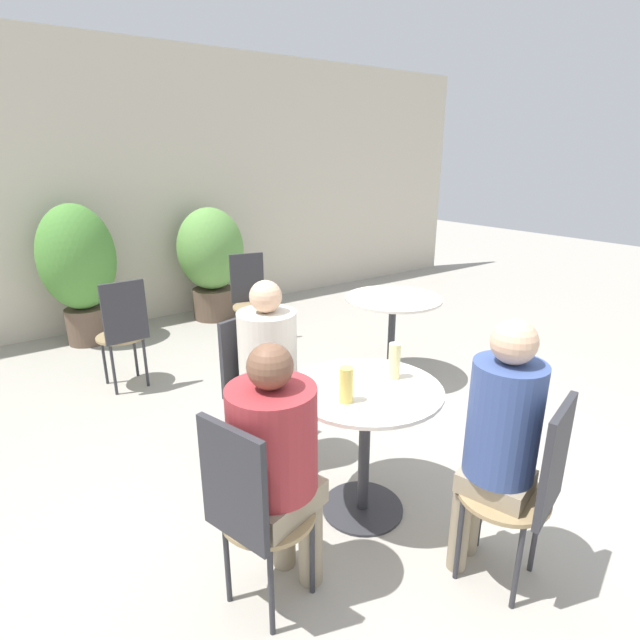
% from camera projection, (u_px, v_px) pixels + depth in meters
% --- Properties ---
extents(ground_plane, '(20.00, 20.00, 0.00)m').
position_uv_depth(ground_plane, '(377.00, 511.00, 2.73)').
color(ground_plane, '#9E998E').
extents(storefront_wall, '(10.00, 0.06, 3.00)m').
position_uv_depth(storefront_wall, '(128.00, 189.00, 5.42)').
color(storefront_wall, beige).
rests_on(storefront_wall, ground_plane).
extents(cafe_table_near, '(0.78, 0.78, 0.74)m').
position_uv_depth(cafe_table_near, '(365.00, 419.00, 2.58)').
color(cafe_table_near, '#2D2D33').
rests_on(cafe_table_near, ground_plane).
extents(cafe_table_far, '(0.80, 0.80, 0.74)m').
position_uv_depth(cafe_table_far, '(392.00, 318.00, 4.15)').
color(cafe_table_far, '#2D2D33').
rests_on(cafe_table_far, ground_plane).
extents(bistro_chair_0, '(0.41, 0.43, 0.93)m').
position_uv_depth(bistro_chair_0, '(253.00, 378.00, 3.06)').
color(bistro_chair_0, '#997F56').
rests_on(bistro_chair_0, ground_plane).
extents(bistro_chair_1, '(0.43, 0.41, 0.93)m').
position_uv_depth(bistro_chair_1, '(250.00, 504.00, 1.96)').
color(bistro_chair_1, '#997F56').
rests_on(bistro_chair_1, ground_plane).
extents(bistro_chair_2, '(0.41, 0.43, 0.93)m').
position_uv_depth(bistro_chair_2, '(530.00, 482.00, 2.10)').
color(bistro_chair_2, '#997F56').
rests_on(bistro_chair_2, ground_plane).
extents(bistro_chair_3, '(0.40, 0.42, 0.93)m').
position_uv_depth(bistro_chair_3, '(250.00, 293.00, 4.93)').
color(bistro_chair_3, '#997F56').
rests_on(bistro_chair_3, ground_plane).
extents(bistro_chair_4, '(0.40, 0.40, 0.93)m').
position_uv_depth(bistro_chair_4, '(124.00, 326.00, 3.98)').
color(bistro_chair_4, '#997F56').
rests_on(bistro_chair_4, ground_plane).
extents(seated_person_0, '(0.37, 0.39, 1.19)m').
position_uv_depth(seated_person_0, '(270.00, 361.00, 2.92)').
color(seated_person_0, gray).
rests_on(seated_person_0, ground_plane).
extents(seated_person_1, '(0.42, 0.39, 1.18)m').
position_uv_depth(seated_person_1, '(276.00, 454.00, 2.03)').
color(seated_person_1, gray).
rests_on(seated_person_1, ground_plane).
extents(seated_person_2, '(0.32, 0.35, 1.24)m').
position_uv_depth(seated_person_2, '(500.00, 431.00, 2.12)').
color(seated_person_2, gray).
rests_on(seated_person_2, ground_plane).
extents(beer_glass_0, '(0.06, 0.06, 0.19)m').
position_uv_depth(beer_glass_0, '(394.00, 361.00, 2.59)').
color(beer_glass_0, beige).
rests_on(beer_glass_0, cafe_table_near).
extents(beer_glass_1, '(0.07, 0.07, 0.18)m').
position_uv_depth(beer_glass_1, '(346.00, 385.00, 2.34)').
color(beer_glass_1, '#DBC65B').
rests_on(beer_glass_1, cafe_table_near).
extents(potted_plant_0, '(0.73, 0.73, 1.41)m').
position_uv_depth(potted_plant_0, '(78.00, 264.00, 4.93)').
color(potted_plant_0, brown).
rests_on(potted_plant_0, ground_plane).
extents(potted_plant_1, '(0.75, 0.75, 1.29)m').
position_uv_depth(potted_plant_1, '(211.00, 256.00, 5.74)').
color(potted_plant_1, brown).
rests_on(potted_plant_1, ground_plane).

